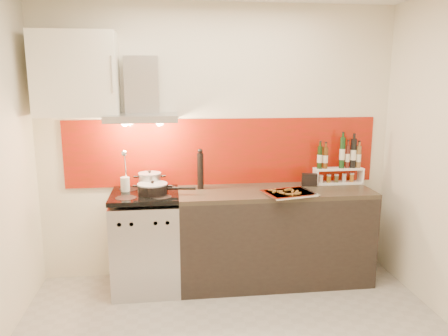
{
  "coord_description": "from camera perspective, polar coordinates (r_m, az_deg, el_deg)",
  "views": [
    {
      "loc": [
        -0.46,
        -2.74,
        1.92
      ],
      "look_at": [
        0.0,
        0.95,
        1.15
      ],
      "focal_mm": 35.0,
      "sensor_mm": 36.0,
      "label": 1
    }
  ],
  "objects": [
    {
      "name": "stock_pot",
      "position": [
        4.08,
        -9.66,
        -1.69
      ],
      "size": [
        0.21,
        0.21,
        0.18
      ],
      "color": "#B7B7BA",
      "rests_on": "range_stove"
    },
    {
      "name": "counter",
      "position": [
        4.22,
        6.57,
        -8.75
      ],
      "size": [
        1.8,
        0.6,
        0.9
      ],
      "color": "black",
      "rests_on": "ground"
    },
    {
      "name": "caddy_box",
      "position": [
        4.27,
        11.08,
        -1.52
      ],
      "size": [
        0.15,
        0.09,
        0.12
      ],
      "primitive_type": "cube",
      "rotation": [
        0.0,
        0.0,
        -0.23
      ],
      "color": "black",
      "rests_on": "counter"
    },
    {
      "name": "saute_pan",
      "position": [
        3.92,
        -9.21,
        -2.66
      ],
      "size": [
        0.51,
        0.27,
        0.12
      ],
      "color": "black",
      "rests_on": "range_stove"
    },
    {
      "name": "back_wall",
      "position": [
        4.21,
        -0.76,
        3.23
      ],
      "size": [
        3.4,
        0.02,
        2.6
      ],
      "primitive_type": "cube",
      "color": "silver",
      "rests_on": "ground"
    },
    {
      "name": "baking_tray",
      "position": [
        3.93,
        8.48,
        -3.25
      ],
      "size": [
        0.5,
        0.42,
        0.03
      ],
      "color": "silver",
      "rests_on": "counter"
    },
    {
      "name": "range_stove",
      "position": [
        4.12,
        -10.1,
        -9.54
      ],
      "size": [
        0.6,
        0.6,
        0.91
      ],
      "color": "#B7B7BA",
      "rests_on": "ground"
    },
    {
      "name": "upper_cabinet",
      "position": [
        4.05,
        -18.76,
        11.51
      ],
      "size": [
        0.7,
        0.35,
        0.72
      ],
      "primitive_type": "cube",
      "color": "white",
      "rests_on": "back_wall"
    },
    {
      "name": "utensil_jar",
      "position": [
        4.04,
        -12.8,
        -1.49
      ],
      "size": [
        0.08,
        0.12,
        0.4
      ],
      "color": "silver",
      "rests_on": "range_stove"
    },
    {
      "name": "step_shelf",
      "position": [
        4.4,
        14.96,
        0.43
      ],
      "size": [
        0.48,
        0.13,
        0.46
      ],
      "color": "white",
      "rests_on": "counter"
    },
    {
      "name": "backsplash",
      "position": [
        4.22,
        -0.06,
        2.14
      ],
      "size": [
        3.0,
        0.02,
        0.64
      ],
      "primitive_type": "cube",
      "color": "maroon",
      "rests_on": "back_wall"
    },
    {
      "name": "range_hood",
      "position": [
        3.99,
        -10.67,
        8.95
      ],
      "size": [
        0.62,
        0.5,
        0.61
      ],
      "color": "#B7B7BA",
      "rests_on": "back_wall"
    },
    {
      "name": "pepper_mill",
      "position": [
        4.06,
        -3.11,
        -0.19
      ],
      "size": [
        0.06,
        0.06,
        0.38
      ],
      "color": "black",
      "rests_on": "counter"
    }
  ]
}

